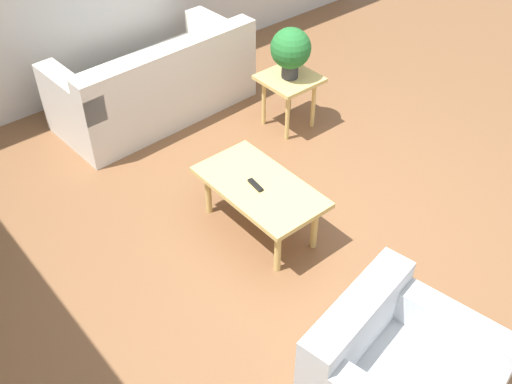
% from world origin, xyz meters
% --- Properties ---
extents(ground_plane, '(14.00, 14.00, 0.00)m').
position_xyz_m(ground_plane, '(0.00, 0.00, 0.00)').
color(ground_plane, brown).
extents(sofa, '(0.97, 1.96, 0.83)m').
position_xyz_m(sofa, '(2.20, -0.02, 0.32)').
color(sofa, silver).
rests_on(sofa, ground_plane).
extents(armchair, '(1.03, 1.02, 0.78)m').
position_xyz_m(armchair, '(-1.41, 0.72, 0.31)').
color(armchair, silver).
rests_on(armchair, ground_plane).
extents(coffee_table, '(1.03, 0.56, 0.45)m').
position_xyz_m(coffee_table, '(0.27, 0.30, 0.39)').
color(coffee_table, tan).
rests_on(coffee_table, ground_plane).
extents(side_table_plant, '(0.50, 0.50, 0.53)m').
position_xyz_m(side_table_plant, '(1.21, -0.86, 0.44)').
color(side_table_plant, tan).
rests_on(side_table_plant, ground_plane).
extents(potted_plant, '(0.37, 0.37, 0.48)m').
position_xyz_m(potted_plant, '(1.21, -0.86, 0.81)').
color(potted_plant, '#333338').
rests_on(potted_plant, side_table_plant).
extents(remote_control, '(0.16, 0.06, 0.02)m').
position_xyz_m(remote_control, '(0.28, 0.33, 0.46)').
color(remote_control, black).
rests_on(remote_control, coffee_table).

